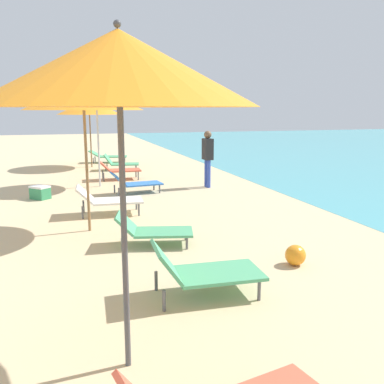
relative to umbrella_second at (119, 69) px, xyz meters
The scene contains 14 objects.
umbrella_second is the anchor object (origin of this frame).
lounger_second_shoreside 2.65m from the umbrella_second, 46.64° to the left, with size 1.31×0.72×0.65m.
umbrella_third 4.28m from the umbrella_second, 91.05° to the left, with size 2.05×2.05×2.67m.
lounger_third_shoreside 5.84m from the umbrella_second, 86.03° to the left, with size 1.40×0.76×0.62m.
lounger_third_inland 3.93m from the umbrella_second, 74.73° to the left, with size 1.33×0.84×0.54m.
umbrella_fourth 8.77m from the umbrella_second, 86.93° to the left, with size 2.15×2.15×2.76m.
lounger_fourth_shoreside 10.10m from the umbrella_second, 83.37° to the left, with size 1.30×0.68×0.61m.
lounger_fourth_inland 7.89m from the umbrella_second, 80.28° to the left, with size 1.36×0.72×0.58m.
umbrella_farthest 13.07m from the umbrella_second, 87.78° to the left, with size 2.36×2.36×2.58m.
lounger_farthest_shoreside 14.42m from the umbrella_second, 85.06° to the left, with size 1.62×0.93×0.53m.
lounger_farthest_inland 12.18m from the umbrella_second, 83.07° to the left, with size 1.33×0.85×0.59m.
person_walking_near 8.59m from the umbrella_second, 66.47° to the left, with size 0.24×0.37×1.59m.
cooler_box 7.87m from the umbrella_second, 98.27° to the left, with size 0.53×0.53×0.33m.
beach_ball 3.88m from the umbrella_second, 32.67° to the left, with size 0.29×0.29×0.29m, color orange.
Camera 1 is at (-1.19, 1.40, 2.18)m, focal length 39.09 mm.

